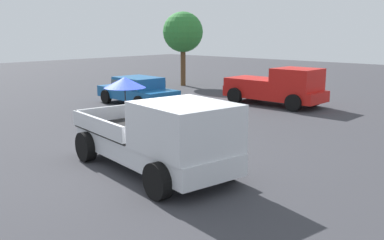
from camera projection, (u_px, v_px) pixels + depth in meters
name	position (u px, v px, depth m)	size (l,w,h in m)	color
ground_plane	(152.00, 170.00, 11.07)	(80.00, 80.00, 0.00)	#38383D
pickup_truck_main	(162.00, 136.00, 10.53)	(5.28, 2.90, 2.28)	black
pickup_truck_red	(278.00, 87.00, 20.53)	(4.81, 2.17, 1.80)	black
parked_sedan_far	(138.00, 89.00, 20.65)	(4.41, 2.21, 1.33)	black
tree_by_lot	(183.00, 32.00, 27.51)	(2.54, 2.54, 4.67)	brown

